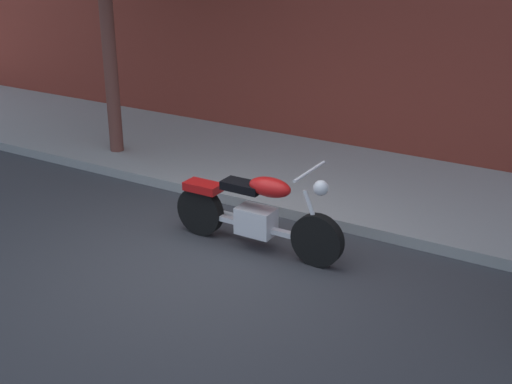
{
  "coord_description": "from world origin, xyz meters",
  "views": [
    {
      "loc": [
        3.99,
        -5.61,
        3.58
      ],
      "look_at": [
        0.29,
        0.54,
        0.71
      ],
      "focal_mm": 47.87,
      "sensor_mm": 36.0,
      "label": 1
    }
  ],
  "objects": [
    {
      "name": "motorcycle",
      "position": [
        0.29,
        0.54,
        0.45
      ],
      "size": [
        2.19,
        0.7,
        1.11
      ],
      "color": "black",
      "rests_on": "ground"
    },
    {
      "name": "sidewalk",
      "position": [
        0.0,
        2.91,
        0.07
      ],
      "size": [
        19.43,
        2.87,
        0.14
      ],
      "primitive_type": "cube",
      "color": "#969696",
      "rests_on": "ground"
    },
    {
      "name": "ground_plane",
      "position": [
        0.0,
        0.0,
        0.0
      ],
      "size": [
        60.0,
        60.0,
        0.0
      ],
      "primitive_type": "plane",
      "color": "#38383D"
    }
  ]
}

